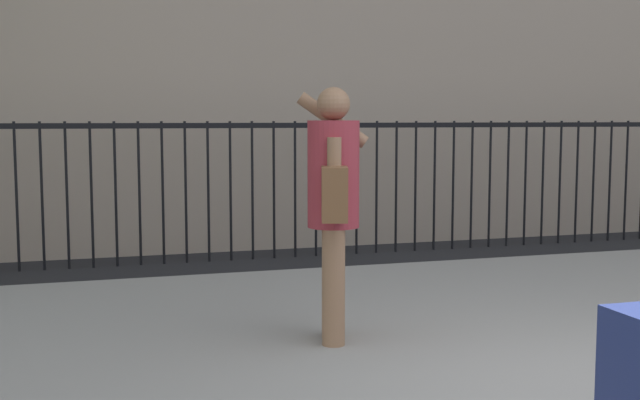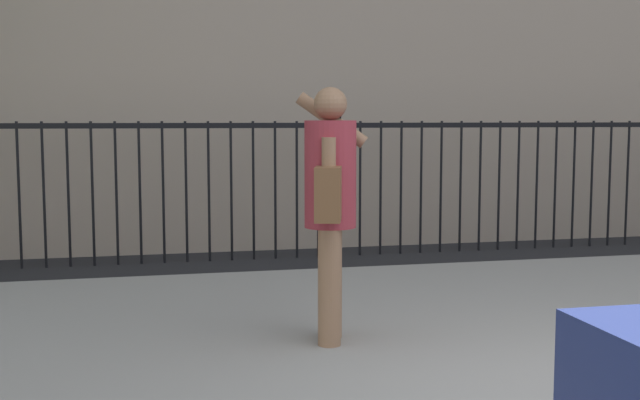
% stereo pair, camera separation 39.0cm
% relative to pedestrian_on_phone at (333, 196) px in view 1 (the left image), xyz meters
% --- Properties ---
extents(sidewalk, '(28.00, 4.40, 0.15)m').
position_rel_pedestrian_on_phone_xyz_m(sidewalk, '(1.23, 0.37, -1.05)').
color(sidewalk, gray).
rests_on(sidewalk, ground).
extents(iron_fence, '(12.03, 0.04, 1.60)m').
position_rel_pedestrian_on_phone_xyz_m(iron_fence, '(1.23, 4.07, -0.11)').
color(iron_fence, black).
rests_on(iron_fence, ground).
extents(pedestrian_on_phone, '(0.52, 0.71, 1.68)m').
position_rel_pedestrian_on_phone_xyz_m(pedestrian_on_phone, '(0.00, 0.00, 0.00)').
color(pedestrian_on_phone, '#936B4C').
rests_on(pedestrian_on_phone, sidewalk).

